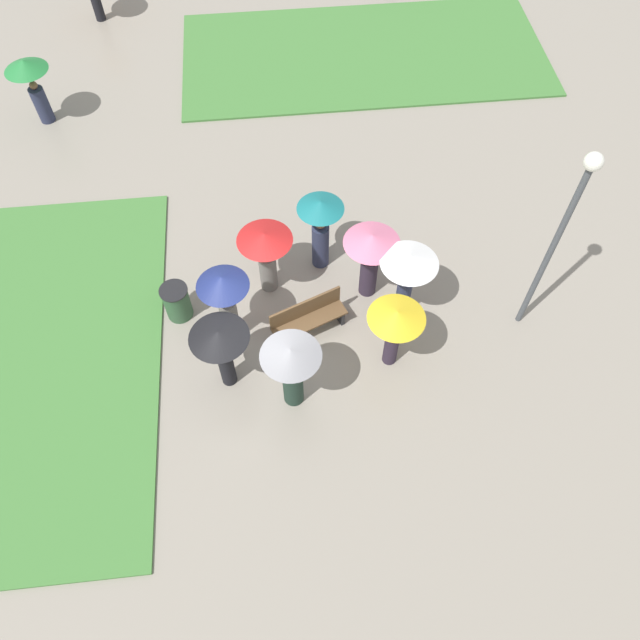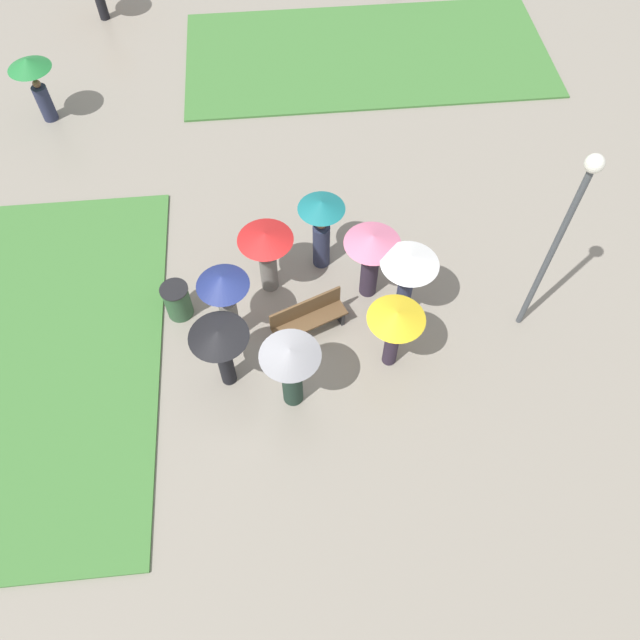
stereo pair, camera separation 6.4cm
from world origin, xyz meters
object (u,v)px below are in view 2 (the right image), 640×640
(crowd_person_black, at_px, (221,344))
(lone_walker_mid_plaza, at_px, (33,77))
(lamp_post, at_px, (563,229))
(trash_bin, at_px, (177,301))
(crowd_person_yellow, at_px, (395,324))
(park_bench, at_px, (308,317))
(crowd_person_navy, at_px, (225,294))
(crowd_person_pink, at_px, (371,252))
(crowd_person_red, at_px, (266,250))
(crowd_person_white, at_px, (408,270))
(crowd_person_grey, at_px, (291,366))
(crowd_person_teal, at_px, (321,224))

(crowd_person_black, distance_m, lone_walker_mid_plaza, 9.83)
(lamp_post, height_order, trash_bin, lamp_post)
(lamp_post, relative_size, crowd_person_yellow, 2.65)
(lamp_post, distance_m, crowd_person_black, 6.50)
(lamp_post, height_order, crowd_person_black, lamp_post)
(park_bench, height_order, trash_bin, park_bench)
(crowd_person_black, bearing_deg, crowd_person_navy, -123.24)
(crowd_person_pink, distance_m, crowd_person_red, 2.18)
(lamp_post, bearing_deg, crowd_person_black, -172.52)
(crowd_person_red, height_order, crowd_person_white, crowd_person_white)
(crowd_person_black, xyz_separation_m, crowd_person_yellow, (3.30, 0.13, -0.01))
(park_bench, xyz_separation_m, crowd_person_yellow, (1.60, -0.91, 0.89))
(lamp_post, bearing_deg, crowd_person_yellow, -166.85)
(crowd_person_yellow, bearing_deg, crowd_person_navy, -31.23)
(trash_bin, height_order, crowd_person_grey, crowd_person_grey)
(crowd_person_teal, bearing_deg, lone_walker_mid_plaza, 139.44)
(crowd_person_pink, xyz_separation_m, crowd_person_black, (-3.10, -1.94, 0.03))
(trash_bin, height_order, crowd_person_teal, crowd_person_teal)
(lamp_post, bearing_deg, park_bench, 177.26)
(lamp_post, xyz_separation_m, crowd_person_black, (-6.25, -0.82, -1.59))
(crowd_person_white, distance_m, lone_walker_mid_plaza, 11.20)
(crowd_person_black, xyz_separation_m, lone_walker_mid_plaza, (-4.75, 8.60, -0.05))
(crowd_person_navy, distance_m, crowd_person_grey, 2.02)
(crowd_person_black, bearing_deg, crowd_person_pink, -176.17)
(park_bench, xyz_separation_m, crowd_person_white, (2.05, 0.29, 0.97))
(crowd_person_grey, height_order, crowd_person_white, crowd_person_grey)
(park_bench, xyz_separation_m, lone_walker_mid_plaza, (-6.45, 7.56, 0.85))
(crowd_person_pink, xyz_separation_m, crowd_person_red, (-2.15, 0.36, -0.11))
(crowd_person_white, bearing_deg, crowd_person_teal, -26.14)
(park_bench, relative_size, crowd_person_black, 0.91)
(lone_walker_mid_plaza, bearing_deg, lamp_post, 45.80)
(crowd_person_teal, xyz_separation_m, crowd_person_black, (-2.16, -2.85, 0.08))
(crowd_person_teal, xyz_separation_m, crowd_person_yellow, (1.14, -2.72, 0.08))
(crowd_person_white, bearing_deg, crowd_person_navy, 20.99)
(park_bench, distance_m, crowd_person_pink, 1.88)
(lamp_post, distance_m, crowd_person_yellow, 3.43)
(crowd_person_grey, bearing_deg, crowd_person_pink, 154.51)
(crowd_person_red, relative_size, crowd_person_black, 0.96)
(trash_bin, distance_m, crowd_person_grey, 3.34)
(trash_bin, bearing_deg, crowd_person_grey, -44.92)
(crowd_person_pink, distance_m, crowd_person_grey, 3.09)
(crowd_person_red, height_order, crowd_person_black, crowd_person_black)
(crowd_person_teal, bearing_deg, trash_bin, -161.60)
(trash_bin, xyz_separation_m, crowd_person_white, (4.78, -0.42, 1.00))
(park_bench, height_order, crowd_person_black, crowd_person_black)
(crowd_person_navy, relative_size, lone_walker_mid_plaza, 1.08)
(crowd_person_teal, relative_size, lone_walker_mid_plaza, 1.08)
(lamp_post, relative_size, trash_bin, 5.36)
(lone_walker_mid_plaza, bearing_deg, crowd_person_black, 19.98)
(crowd_person_white, bearing_deg, crowd_person_black, 36.94)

